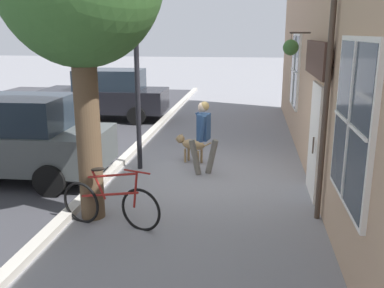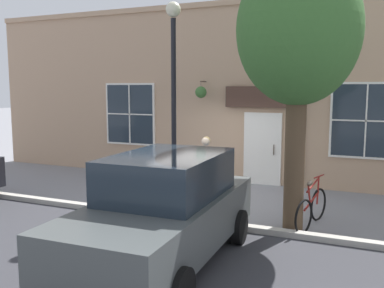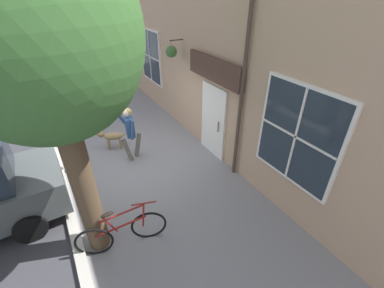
{
  "view_description": "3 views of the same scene",
  "coord_description": "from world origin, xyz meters",
  "px_view_note": "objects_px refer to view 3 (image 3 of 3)",
  "views": [
    {
      "loc": [
        -0.96,
        8.64,
        3.0
      ],
      "look_at": [
        0.17,
        0.49,
        0.84
      ],
      "focal_mm": 40.0,
      "sensor_mm": 36.0,
      "label": 1
    },
    {
      "loc": [
        9.89,
        3.71,
        2.8
      ],
      "look_at": [
        -0.1,
        -0.62,
        1.37
      ],
      "focal_mm": 40.0,
      "sensor_mm": 36.0,
      "label": 2
    },
    {
      "loc": [
        1.67,
        6.07,
        4.42
      ],
      "look_at": [
        -0.88,
        1.71,
        1.23
      ],
      "focal_mm": 24.0,
      "sensor_mm": 36.0,
      "label": 3
    }
  ],
  "objects_px": {
    "leaning_bicycle": "(122,232)",
    "street_lamp": "(49,58)",
    "dog_on_leash": "(111,136)",
    "pedestrian_walking": "(130,130)",
    "street_tree_by_curb": "(45,48)"
  },
  "relations": [
    {
      "from": "pedestrian_walking",
      "to": "leaning_bicycle",
      "type": "height_order",
      "value": "pedestrian_walking"
    },
    {
      "from": "leaning_bicycle",
      "to": "street_lamp",
      "type": "height_order",
      "value": "street_lamp"
    },
    {
      "from": "pedestrian_walking",
      "to": "street_lamp",
      "type": "xyz_separation_m",
      "value": [
        1.47,
        -0.18,
        2.09
      ]
    },
    {
      "from": "street_tree_by_curb",
      "to": "leaning_bicycle",
      "type": "height_order",
      "value": "street_tree_by_curb"
    },
    {
      "from": "dog_on_leash",
      "to": "street_tree_by_curb",
      "type": "bearing_deg",
      "value": 70.51
    },
    {
      "from": "dog_on_leash",
      "to": "leaning_bicycle",
      "type": "bearing_deg",
      "value": 77.77
    },
    {
      "from": "leaning_bicycle",
      "to": "dog_on_leash",
      "type": "bearing_deg",
      "value": -102.23
    },
    {
      "from": "pedestrian_walking",
      "to": "dog_on_leash",
      "type": "height_order",
      "value": "pedestrian_walking"
    },
    {
      "from": "street_tree_by_curb",
      "to": "dog_on_leash",
      "type": "bearing_deg",
      "value": -109.49
    },
    {
      "from": "leaning_bicycle",
      "to": "street_lamp",
      "type": "bearing_deg",
      "value": -84.22
    },
    {
      "from": "dog_on_leash",
      "to": "leaning_bicycle",
      "type": "xyz_separation_m",
      "value": [
        0.78,
        3.6,
        -0.06
      ]
    },
    {
      "from": "leaning_bicycle",
      "to": "pedestrian_walking",
      "type": "bearing_deg",
      "value": -112.83
    },
    {
      "from": "dog_on_leash",
      "to": "leaning_bicycle",
      "type": "distance_m",
      "value": 3.68
    },
    {
      "from": "dog_on_leash",
      "to": "street_tree_by_curb",
      "type": "xyz_separation_m",
      "value": [
        1.17,
        3.31,
        3.3
      ]
    },
    {
      "from": "street_tree_by_curb",
      "to": "street_lamp",
      "type": "xyz_separation_m",
      "value": [
        -0.09,
        -2.66,
        -0.7
      ]
    }
  ]
}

